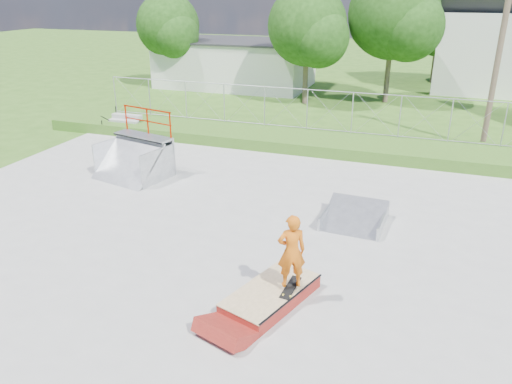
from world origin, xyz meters
TOP-DOWN VIEW (x-y plane):
  - ground at (0.00, 0.00)m, footprint 120.00×120.00m
  - concrete_pad at (0.00, 0.00)m, footprint 20.00×16.00m
  - grass_berm at (0.00, 9.50)m, footprint 24.00×3.00m
  - grind_box at (2.40, -2.09)m, footprint 1.80×2.57m
  - quarter_pipe at (-4.72, 3.62)m, footprint 2.76×2.49m
  - flat_bank_ramp at (3.49, 2.39)m, footprint 1.81×1.91m
  - skateboard at (2.81, -1.98)m, footprint 0.30×0.81m
  - skater at (2.81, -1.98)m, footprint 0.72×0.63m
  - concrete_stairs at (-8.50, 8.70)m, footprint 1.50×1.60m
  - chain_link_fence at (0.00, 10.50)m, footprint 20.00×0.06m
  - utility_building_flat at (-8.00, 22.00)m, footprint 10.00×6.00m
  - gable_house at (9.00, 26.00)m, footprint 8.40×6.08m
  - utility_pole at (7.50, 12.00)m, footprint 0.24×0.24m
  - tree_left_near at (-1.75, 17.83)m, footprint 4.76×4.48m
  - tree_center at (2.78, 19.81)m, footprint 5.44×5.12m
  - tree_left_far at (-11.77, 19.85)m, footprint 4.42×4.16m
  - tree_back_mid at (5.21, 27.86)m, footprint 4.08×3.84m

SIDE VIEW (x-z plane):
  - ground at x=0.00m, z-range 0.00..0.00m
  - concrete_pad at x=0.00m, z-range 0.00..0.04m
  - grind_box at x=2.40m, z-range 0.00..0.35m
  - grass_berm at x=0.00m, z-range 0.00..0.50m
  - flat_bank_ramp at x=3.49m, z-range 0.00..0.52m
  - skateboard at x=2.81m, z-range 0.33..0.46m
  - concrete_stairs at x=-8.50m, z-range 0.00..0.80m
  - quarter_pipe at x=-4.72m, z-range 0.00..2.37m
  - skater at x=2.81m, z-range 0.39..2.05m
  - chain_link_fence at x=0.00m, z-range 0.50..2.30m
  - utility_building_flat at x=-8.00m, z-range 0.00..3.00m
  - tree_back_mid at x=5.21m, z-range 0.78..6.48m
  - gable_house at x=9.00m, z-range -0.63..8.31m
  - tree_left_far at x=-11.77m, z-range 0.85..7.02m
  - utility_pole at x=7.50m, z-range 0.00..8.00m
  - tree_left_near at x=-1.75m, z-range 0.91..7.56m
  - tree_center at x=2.78m, z-range 1.05..8.65m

